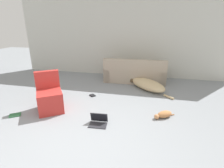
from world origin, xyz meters
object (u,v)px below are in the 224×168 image
Objects in this scene: book_black at (92,95)px; book_green at (15,115)px; cat at (164,114)px; side_chair at (50,98)px; dog at (146,84)px; couch at (135,73)px; laptop_open at (99,121)px.

book_black and book_green have the same top height.
side_chair is at bearing -29.69° from cat.
cat is at bearing 146.01° from dog.
couch is 4.44× the size of cat.
laptop_open is 1.30× the size of book_green.
dog is 2.79m from side_chair.
book_green is 0.32× the size of side_chair.
book_black is 0.73× the size of book_green.
side_chair reaches higher than cat.
couch is 5.61× the size of laptop_open.
dog is 3.90× the size of laptop_open.
cat reaches higher than book_black.
book_green is (-2.31, -2.95, -0.27)m from couch.
book_black is (-1.43, -0.86, -0.14)m from dog.
couch is 2.48m from cat.
dog is 1.62× the size of side_chair.
cat is 1.39m from laptop_open.
side_chair is (-2.11, -1.83, 0.15)m from dog.
side_chair is at bearing 161.43° from laptop_open.
side_chair reaches higher than couch.
side_chair is (-0.68, -0.97, 0.29)m from book_black.
book_green is at bearing 50.30° from couch.
book_black is 1.22m from side_chair.
cat reaches higher than book_green.
laptop_open reaches higher than book_green.
side_chair reaches higher than laptop_open.
side_chair reaches higher than book_green.
couch is at bearing 57.19° from book_black.
book_black is at bearing 46.97° from book_green.
book_black is (-0.57, 1.30, -0.06)m from laptop_open.
side_chair is (0.62, 0.43, 0.29)m from book_green.
cat is at bearing 19.31° from laptop_open.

